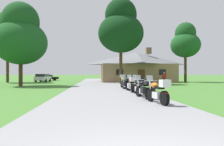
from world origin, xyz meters
TOP-DOWN VIEW (x-y plane):
  - ground_plane at (0.00, 20.00)m, footprint 500.00×500.00m
  - asphalt_driveway at (0.00, 18.00)m, footprint 6.40×80.00m
  - motorcycle_orange_nearest_to_camera at (2.08, 6.52)m, footprint 0.80×2.07m
  - motorcycle_black_second_in_row at (1.96, 8.70)m, footprint 0.94×2.07m
  - motorcycle_black_third_in_row at (2.01, 10.78)m, footprint 0.66×2.08m
  - motorcycle_red_fourth_in_row at (1.97, 13.00)m, footprint 0.72×2.08m
  - motorcycle_green_fifth_in_row at (1.91, 15.20)m, footprint 0.86×2.08m
  - motorcycle_orange_farthest_in_row at (2.02, 17.22)m, footprint 0.89×2.08m
  - stone_lodge at (6.53, 34.26)m, footprint 12.92×8.59m
  - bystander_red_shirt_near_lodge at (8.63, 25.42)m, footprint 0.53×0.31m
  - tree_right_of_lodge at (14.73, 32.55)m, footprint 5.01×5.01m
  - tree_left_far at (-14.85, 32.93)m, footprint 5.97×5.97m
  - tree_by_lodge_front at (2.87, 26.83)m, footprint 6.37×6.37m
  - tree_left_near at (-9.35, 22.54)m, footprint 6.03×6.03m
  - parked_white_suv_far_left at (-9.96, 35.99)m, footprint 2.08×4.69m
  - parked_black_sedan_far_left at (-10.48, 42.57)m, footprint 4.53×2.83m

SIDE VIEW (x-z plane):
  - ground_plane at x=0.00m, z-range 0.00..0.00m
  - asphalt_driveway at x=0.00m, z-range 0.00..0.06m
  - motorcycle_black_second_in_row at x=1.96m, z-range -0.04..1.26m
  - motorcycle_red_fourth_in_row at x=1.97m, z-range -0.04..1.26m
  - motorcycle_green_fifth_in_row at x=1.91m, z-range -0.04..1.26m
  - motorcycle_orange_farthest_in_row at x=2.02m, z-range -0.04..1.26m
  - motorcycle_orange_nearest_to_camera at x=2.08m, z-range -0.03..1.27m
  - motorcycle_black_third_in_row at x=2.01m, z-range -0.03..1.27m
  - parked_black_sedan_far_left at x=-10.48m, z-range 0.04..1.24m
  - parked_white_suv_far_left at x=-9.96m, z-range 0.08..1.48m
  - bystander_red_shirt_near_lodge at x=8.63m, z-range 0.10..1.76m
  - stone_lodge at x=6.53m, z-range -0.37..5.68m
  - tree_left_near at x=-9.35m, z-range 0.91..10.64m
  - tree_right_of_lodge at x=14.73m, z-range 1.82..12.06m
  - tree_left_far at x=-14.85m, z-range 1.84..13.36m
  - tree_by_lodge_front at x=2.87m, z-range 1.83..13.87m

